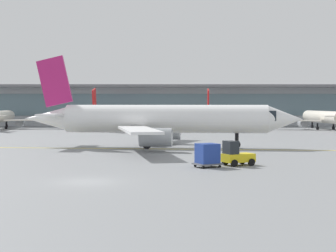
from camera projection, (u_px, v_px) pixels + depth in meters
ground_plane at (87, 182)px, 36.12m from camera, size 400.00×400.00×0.00m
taxiway_centreline_stripe at (166, 149)px, 62.13m from camera, size 109.35×12.62×0.01m
terminal_concourse at (142, 105)px, 129.96m from camera, size 174.36×11.00×9.60m
gate_airplane_2 at (104, 117)px, 110.57m from camera, size 22.74×24.53×8.12m
gate_airplane_3 at (206, 117)px, 113.25m from camera, size 22.79×24.50×8.12m
gate_airplane_4 at (323, 117)px, 109.32m from camera, size 22.74×24.53×8.12m
taxiing_regional_jet at (162, 120)px, 64.03m from camera, size 33.18×30.66×10.99m
baggage_tug at (236, 155)px, 45.48m from camera, size 2.95×2.45×2.10m
cargo_dolly_lead at (207, 154)px, 44.26m from camera, size 2.58×2.35×1.94m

